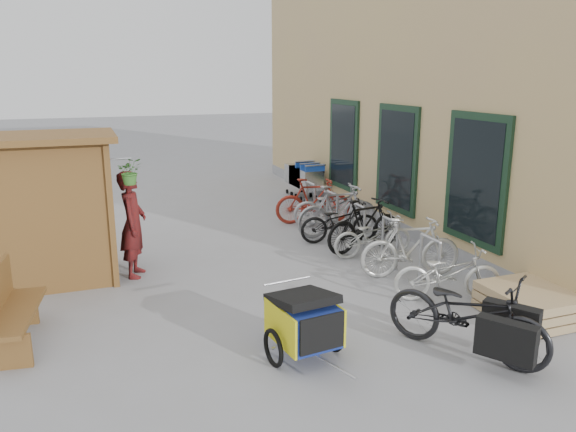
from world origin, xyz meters
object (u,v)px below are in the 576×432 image
object	(u,v)px
kiosk	(42,189)
bike_7	(313,201)
pallet_stack	(529,304)
cargo_bike	(469,315)
shopping_carts	(304,176)
person_kiosk	(133,224)
bike_5	(338,211)
bike_1	(410,247)
bike_0	(448,273)
bike_3	(365,225)
bike_6	(332,206)
bench	(7,309)
bike_2	(373,236)
bike_4	(340,222)
child_trailer	(304,320)

from	to	relation	value
kiosk	bike_7	distance (m)	5.88
pallet_stack	cargo_bike	world-z (taller)	cargo_bike
shopping_carts	bike_7	bearing A→B (deg)	-107.52
person_kiosk	bike_5	bearing A→B (deg)	-61.07
pallet_stack	bike_1	distance (m)	2.12
bike_0	bike_7	world-z (taller)	bike_7
bike_3	person_kiosk	bearing A→B (deg)	78.02
kiosk	bike_1	distance (m)	6.01
cargo_bike	bike_6	xyz separation A→B (m)	(0.98, 5.98, -0.06)
pallet_stack	bench	bearing A→B (deg)	166.46
bench	shopping_carts	distance (m)	9.49
person_kiosk	bike_2	bearing A→B (deg)	-80.54
pallet_stack	bike_5	distance (m)	4.70
cargo_bike	bike_2	bearing A→B (deg)	46.79
bike_4	child_trailer	bearing A→B (deg)	158.55
pallet_stack	bike_7	distance (m)	5.84
kiosk	bike_3	xyz separation A→B (m)	(5.57, -0.34, -1.04)
bike_1	bike_2	xyz separation A→B (m)	(-0.05, 1.18, -0.11)
bike_3	bike_5	xyz separation A→B (m)	(-0.04, 1.10, 0.03)
kiosk	bike_4	world-z (taller)	kiosk
bike_2	cargo_bike	bearing A→B (deg)	172.66
cargo_bike	bike_5	world-z (taller)	bike_5
shopping_carts	bike_1	distance (m)	6.38
kiosk	bench	size ratio (longest dim) A/B	1.56
bike_1	bike_2	world-z (taller)	bike_1
pallet_stack	bike_0	bearing A→B (deg)	126.07
pallet_stack	cargo_bike	xyz separation A→B (m)	(-1.50, -0.58, 0.31)
bike_3	bike_0	bearing A→B (deg)	170.36
shopping_carts	bike_5	bearing A→B (deg)	-101.26
bike_1	bike_7	distance (m)	3.79
person_kiosk	bike_6	world-z (taller)	person_kiosk
bike_5	bench	bearing A→B (deg)	117.17
bench	bike_0	bearing A→B (deg)	1.11
bike_3	child_trailer	bearing A→B (deg)	132.57
shopping_carts	bike_7	world-z (taller)	bike_7
pallet_stack	cargo_bike	bearing A→B (deg)	-158.89
person_kiosk	bike_5	xyz separation A→B (m)	(4.21, 0.95, -0.35)
shopping_carts	bike_0	distance (m)	7.43
child_trailer	bike_1	distance (m)	3.32
kiosk	cargo_bike	world-z (taller)	kiosk
child_trailer	bike_6	world-z (taller)	bike_6
cargo_bike	person_kiosk	distance (m)	5.49
cargo_bike	bike_5	bearing A→B (deg)	50.23
bike_1	kiosk	bearing A→B (deg)	84.20
bike_1	bike_4	world-z (taller)	bike_1
child_trailer	bike_2	world-z (taller)	child_trailer
cargo_bike	bike_3	xyz separation A→B (m)	(0.79, 4.11, -0.01)
child_trailer	bike_6	distance (m)	6.05
kiosk	bike_1	size ratio (longest dim) A/B	1.46
shopping_carts	bike_5	size ratio (longest dim) A/B	0.87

